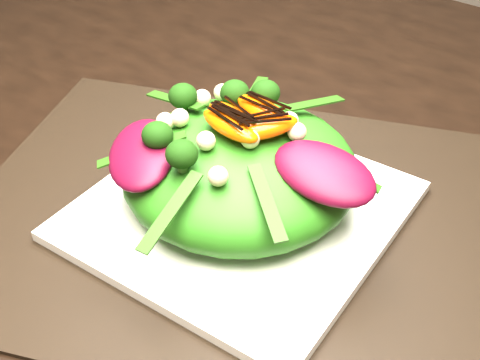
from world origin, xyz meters
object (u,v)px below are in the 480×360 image
Objects in this scene: dining_table at (141,73)px; placemat at (240,216)px; orange_segment at (236,108)px; salad_bowl at (240,199)px; lettuce_mound at (240,169)px; plate_base at (240,210)px.

placemat is at bearing -28.47° from dining_table.
dining_table is at bearing 152.96° from orange_segment.
lettuce_mound is at bearing 90.00° from salad_bowl.
orange_segment is at bearing 135.94° from lettuce_mound.
salad_bowl is 1.05× the size of lettuce_mound.
plate_base is at bearing -28.47° from dining_table.
plate_base is 1.21× the size of salad_bowl.
salad_bowl is 0.04m from lettuce_mound.
dining_table is 0.35m from salad_bowl.
orange_segment is (-0.02, 0.02, 0.10)m from placemat.
placemat is 2.33× the size of salad_bowl.
placemat is at bearing -90.00° from lettuce_mound.
plate_base is at bearing 90.00° from salad_bowl.
orange_segment reaches higher than salad_bowl.
lettuce_mound reaches higher than plate_base.
orange_segment is at bearing -27.04° from dining_table.
salad_bowl is at bearing -44.06° from orange_segment.
placemat is 0.02m from salad_bowl.
orange_segment reaches higher than placemat.
lettuce_mound reaches higher than salad_bowl.
placemat is 0.06m from lettuce_mound.
plate_base is 1.27× the size of lettuce_mound.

